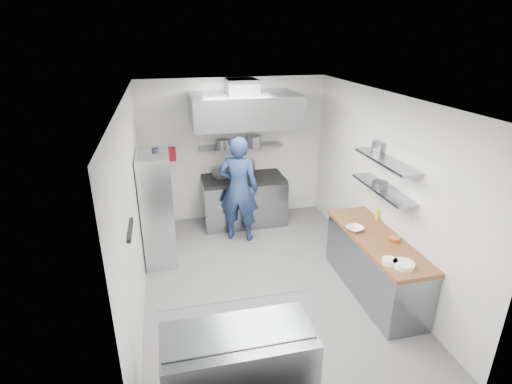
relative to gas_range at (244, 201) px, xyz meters
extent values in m
plane|color=#5A5A5D|center=(-0.10, -2.10, -0.45)|extent=(5.00, 5.00, 0.00)
plane|color=silver|center=(-0.10, -2.10, 2.35)|extent=(5.00, 5.00, 0.00)
cube|color=white|center=(-0.10, 0.40, 0.95)|extent=(3.60, 2.80, 0.02)
cube|color=white|center=(-0.10, -4.60, 0.95)|extent=(3.60, 2.80, 0.02)
cube|color=white|center=(-1.90, -2.10, 0.95)|extent=(2.80, 5.00, 0.02)
cube|color=white|center=(1.70, -2.10, 0.95)|extent=(2.80, 5.00, 0.02)
cube|color=gray|center=(0.00, 0.00, 0.00)|extent=(1.60, 0.80, 0.90)
cube|color=black|center=(0.00, 0.00, 0.48)|extent=(1.57, 0.78, 0.06)
cylinder|color=slate|center=(-0.44, 0.10, 0.61)|extent=(0.31, 0.31, 0.20)
cylinder|color=slate|center=(0.10, 0.28, 0.63)|extent=(0.37, 0.37, 0.24)
cube|color=gray|center=(0.00, 0.24, 1.07)|extent=(1.60, 0.30, 0.04)
cylinder|color=slate|center=(-0.36, 0.05, 1.18)|extent=(0.26, 0.26, 0.18)
cylinder|color=slate|center=(0.20, 0.04, 1.20)|extent=(0.31, 0.31, 0.22)
cube|color=gray|center=(0.00, -0.18, 1.85)|extent=(1.90, 1.15, 0.55)
cube|color=slate|center=(0.00, 0.05, 2.23)|extent=(0.55, 0.55, 0.24)
cube|color=#AB0D22|center=(-1.35, 0.34, 0.97)|extent=(0.22, 0.10, 0.26)
imported|color=navy|center=(-0.21, -0.64, 0.53)|extent=(0.83, 0.69, 1.96)
cube|color=silver|center=(-1.63, -1.01, 0.48)|extent=(0.50, 0.90, 1.85)
cube|color=white|center=(-1.63, -1.20, 0.35)|extent=(0.15, 0.19, 0.17)
cube|color=yellow|center=(-1.63, -0.61, 0.85)|extent=(0.14, 0.17, 0.16)
cylinder|color=black|center=(-1.58, -0.90, 1.35)|extent=(0.11, 0.11, 0.18)
cube|color=black|center=(-1.88, -3.00, 1.10)|extent=(0.04, 0.55, 0.05)
cube|color=gray|center=(1.38, -2.70, -0.03)|extent=(0.62, 2.00, 0.84)
cube|color=brown|center=(1.38, -2.70, 0.42)|extent=(0.65, 2.04, 0.06)
cylinder|color=white|center=(1.30, -3.46, 0.48)|extent=(0.26, 0.26, 0.06)
cylinder|color=white|center=(1.18, -3.35, 0.48)|extent=(0.19, 0.19, 0.06)
cylinder|color=#D9763D|center=(1.54, -2.86, 0.48)|extent=(0.15, 0.15, 0.06)
cylinder|color=yellow|center=(1.65, -2.17, 0.54)|extent=(0.05, 0.05, 0.18)
imported|color=white|center=(1.15, -2.44, 0.48)|extent=(0.30, 0.30, 0.06)
cube|color=gray|center=(1.54, -2.40, 1.05)|extent=(0.30, 1.30, 0.04)
cube|color=gray|center=(1.54, -2.40, 1.47)|extent=(0.30, 1.30, 0.04)
cylinder|color=slate|center=(1.49, -2.41, 1.12)|extent=(0.23, 0.23, 0.10)
cylinder|color=slate|center=(1.68, -1.98, 1.56)|extent=(0.25, 0.25, 0.14)
cube|color=gray|center=(-0.89, -4.10, -0.03)|extent=(1.50, 0.70, 0.85)
cube|color=silver|center=(-0.89, -4.22, 0.62)|extent=(1.47, 0.19, 0.42)
camera|label=1|loc=(-1.41, -7.13, 3.13)|focal=28.00mm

